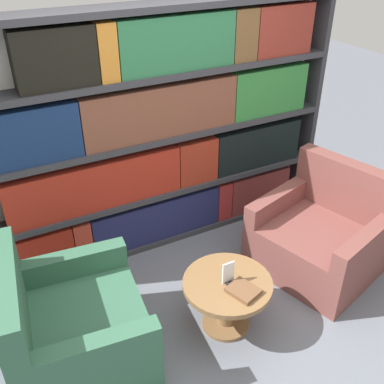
{
  "coord_description": "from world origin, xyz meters",
  "views": [
    {
      "loc": [
        -1.42,
        -1.89,
        2.63
      ],
      "look_at": [
        -0.1,
        0.61,
        0.88
      ],
      "focal_mm": 42.0,
      "sensor_mm": 36.0,
      "label": 1
    }
  ],
  "objects": [
    {
      "name": "coffee_table",
      "position": [
        -0.1,
        0.07,
        0.31
      ],
      "size": [
        0.64,
        0.64,
        0.43
      ],
      "color": "brown",
      "rests_on": "ground_plane"
    },
    {
      "name": "armchair_right",
      "position": [
        0.97,
        0.29,
        0.3
      ],
      "size": [
        1.09,
        1.14,
        0.89
      ],
      "rotation": [
        0.0,
        0.0,
        -1.29
      ],
      "color": "brown",
      "rests_on": "ground_plane"
    },
    {
      "name": "armchair_left",
      "position": [
        -1.17,
        0.28,
        0.3
      ],
      "size": [
        0.96,
        1.02,
        0.89
      ],
      "rotation": [
        0.0,
        0.0,
        1.46
      ],
      "color": "#336047",
      "rests_on": "ground_plane"
    },
    {
      "name": "table_sign",
      "position": [
        -0.1,
        0.07,
        0.5
      ],
      "size": [
        0.09,
        0.06,
        0.17
      ],
      "color": "black",
      "rests_on": "coffee_table"
    },
    {
      "name": "bookshelf",
      "position": [
        0.02,
        1.31,
        1.03
      ],
      "size": [
        3.14,
        0.3,
        2.09
      ],
      "color": "silver",
      "rests_on": "ground_plane"
    },
    {
      "name": "stray_book",
      "position": [
        -0.06,
        -0.06,
        0.44
      ],
      "size": [
        0.23,
        0.25,
        0.03
      ],
      "color": "brown",
      "rests_on": "coffee_table"
    },
    {
      "name": "ground_plane",
      "position": [
        0.0,
        0.0,
        0.0
      ],
      "size": [
        14.0,
        14.0,
        0.0
      ],
      "primitive_type": "plane",
      "color": "slate"
    }
  ]
}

